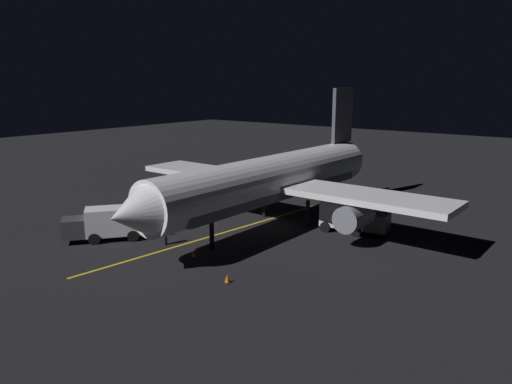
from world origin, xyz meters
The scene contains 8 objects.
ground_plane centered at (0.00, 0.00, -0.10)m, with size 180.00×180.00×0.20m, color black.
apron_guide_stripe centered at (2.13, 4.00, 0.00)m, with size 0.24×27.05×0.01m, color gold.
airliner centered at (-0.01, -0.58, 4.11)m, with size 30.76×33.87×11.85m.
baggage_truck centered at (8.32, 10.95, 1.33)m, with size 5.27×6.02×2.63m.
catering_truck centered at (-6.30, -3.00, 1.29)m, with size 5.89×3.08×2.57m.
ground_crew_worker centered at (3.63, 8.94, 0.89)m, with size 0.40×0.40×1.74m.
traffic_cone_near_left centered at (-5.08, 11.57, 0.25)m, with size 0.50×0.50×0.55m.
traffic_cone_near_right centered at (-0.10, 9.58, 0.25)m, with size 0.50×0.50×0.55m.
Camera 1 is at (-24.33, 33.55, 12.45)m, focal length 34.46 mm.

